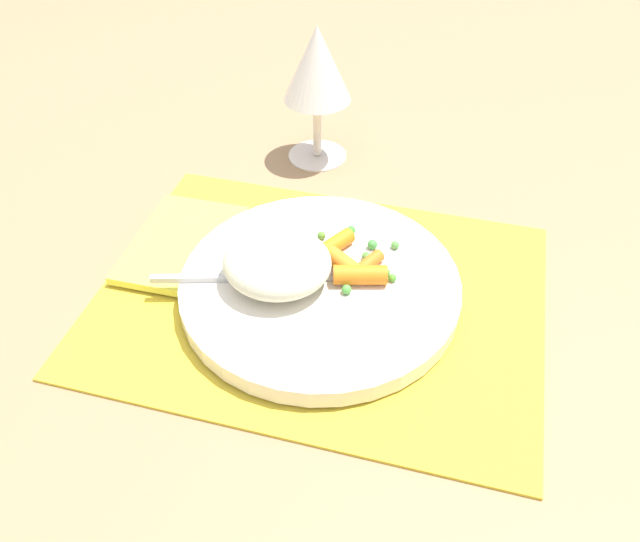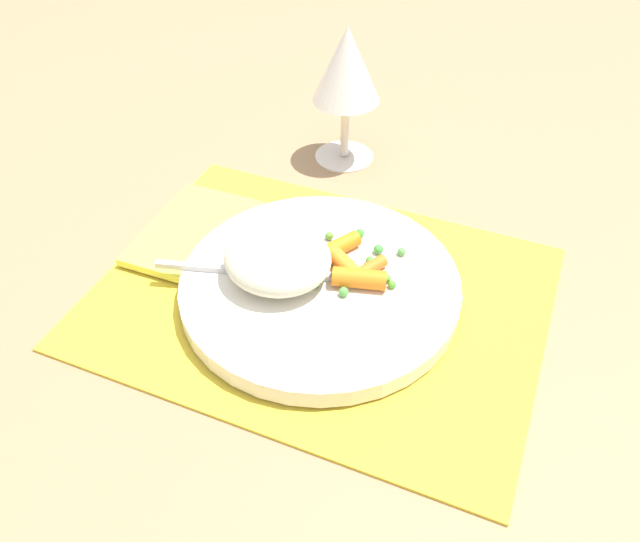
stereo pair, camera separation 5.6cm
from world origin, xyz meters
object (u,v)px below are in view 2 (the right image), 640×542
at_px(plate, 320,286).
at_px(wine_glass, 347,69).
at_px(fork, 291,274).
at_px(napkin, 195,232).
at_px(rice_mound, 278,259).
at_px(carrot_portion, 351,266).

bearing_deg(plate, wine_glass, 105.68).
xyz_separation_m(fork, napkin, (-0.12, 0.04, -0.02)).
relative_size(rice_mound, fork, 0.47).
xyz_separation_m(plate, wine_glass, (-0.07, 0.23, 0.10)).
bearing_deg(carrot_portion, fork, -150.76).
bearing_deg(fork, plate, 16.02).
distance_m(rice_mound, fork, 0.02).
height_order(carrot_portion, napkin, carrot_portion).
bearing_deg(carrot_portion, rice_mound, -153.23).
relative_size(rice_mound, napkin, 0.71).
relative_size(rice_mound, carrot_portion, 1.23).
xyz_separation_m(fork, wine_glass, (-0.04, 0.24, 0.09)).
distance_m(carrot_portion, napkin, 0.17).
height_order(plate, wine_glass, wine_glass).
xyz_separation_m(rice_mound, carrot_portion, (0.06, 0.03, -0.01)).
xyz_separation_m(plate, rice_mound, (-0.04, -0.01, 0.03)).
distance_m(carrot_portion, fork, 0.05).
xyz_separation_m(carrot_portion, wine_glass, (-0.09, 0.21, 0.08)).
bearing_deg(rice_mound, carrot_portion, 26.77).
bearing_deg(wine_glass, rice_mound, -83.20).
relative_size(plate, napkin, 1.86).
height_order(plate, carrot_portion, carrot_portion).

